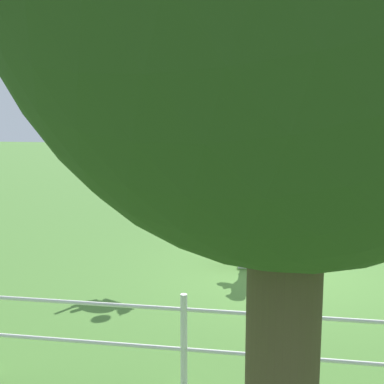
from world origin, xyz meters
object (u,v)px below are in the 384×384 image
Objects in this scene: person at (247,223)px; frisbee_held at (228,232)px; dog at (131,178)px; frisbee_flying at (140,154)px.

frisbee_held is (0.26, 0.29, -0.09)m from person.
dog reaches higher than frisbee_held.
frisbee_held is at bearing 38.35° from person.
dog is at bearing 24.49° from frisbee_flying.
frisbee_flying is 1.83m from frisbee_held.
frisbee_held is (-1.38, -0.10, -1.20)m from frisbee_flying.
person is 5.66× the size of frisbee_held.
person is at bearing -5.07° from dog.
frisbee_flying reaches higher than dog.
frisbee_flying is (1.64, 0.38, 1.11)m from person.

